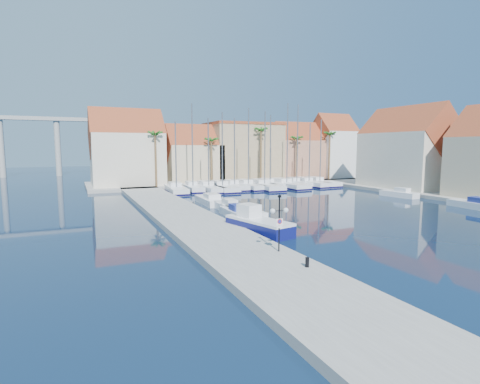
% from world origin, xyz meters
% --- Properties ---
extents(ground, '(260.00, 260.00, 0.00)m').
position_xyz_m(ground, '(0.00, 0.00, 0.00)').
color(ground, black).
rests_on(ground, ground).
extents(quay_west, '(6.00, 77.00, 0.50)m').
position_xyz_m(quay_west, '(-9.00, 13.50, 0.25)').
color(quay_west, gray).
rests_on(quay_west, ground).
extents(shore_north, '(54.00, 16.00, 0.50)m').
position_xyz_m(shore_north, '(10.00, 48.00, 0.25)').
color(shore_north, gray).
rests_on(shore_north, ground).
extents(shore_east, '(12.00, 60.00, 0.50)m').
position_xyz_m(shore_east, '(32.00, 15.00, 0.25)').
color(shore_east, gray).
rests_on(shore_east, ground).
extents(lamp_post, '(1.25, 0.42, 3.68)m').
position_xyz_m(lamp_post, '(-7.00, -1.22, 2.92)').
color(lamp_post, black).
rests_on(lamp_post, quay_west).
extents(bollard, '(0.22, 0.22, 0.56)m').
position_xyz_m(bollard, '(-7.14, -4.62, 0.78)').
color(bollard, black).
rests_on(bollard, quay_west).
extents(fishing_boat, '(3.68, 6.89, 2.29)m').
position_xyz_m(fishing_boat, '(-4.88, 6.06, 0.76)').
color(fishing_boat, '#0F135A').
rests_on(fishing_boat, ground).
extents(motorboat_west_0, '(1.70, 5.14, 1.40)m').
position_xyz_m(motorboat_west_0, '(-3.84, 8.45, 0.51)').
color(motorboat_west_0, white).
rests_on(motorboat_west_0, ground).
extents(motorboat_west_1, '(2.08, 5.61, 1.40)m').
position_xyz_m(motorboat_west_1, '(-3.78, 13.22, 0.51)').
color(motorboat_west_1, white).
rests_on(motorboat_west_1, ground).
extents(motorboat_west_2, '(1.84, 5.44, 1.40)m').
position_xyz_m(motorboat_west_2, '(-3.02, 16.96, 0.51)').
color(motorboat_west_2, white).
rests_on(motorboat_west_2, ground).
extents(motorboat_west_3, '(2.51, 7.06, 1.40)m').
position_xyz_m(motorboat_west_3, '(-3.12, 22.77, 0.51)').
color(motorboat_west_3, white).
rests_on(motorboat_west_3, ground).
extents(motorboat_east_0, '(2.35, 6.15, 1.40)m').
position_xyz_m(motorboat_east_0, '(23.99, 6.58, 0.51)').
color(motorboat_east_0, white).
rests_on(motorboat_east_0, ground).
extents(motorboat_east_1, '(2.47, 5.60, 1.40)m').
position_xyz_m(motorboat_east_1, '(24.01, 17.79, 0.51)').
color(motorboat_east_1, white).
rests_on(motorboat_east_1, ground).
extents(sailboat_0, '(3.27, 9.68, 11.08)m').
position_xyz_m(sailboat_0, '(-4.16, 36.02, 0.57)').
color(sailboat_0, white).
rests_on(sailboat_0, ground).
extents(sailboat_1, '(2.58, 8.28, 14.00)m').
position_xyz_m(sailboat_1, '(-1.27, 36.71, 0.65)').
color(sailboat_1, white).
rests_on(sailboat_1, ground).
extents(sailboat_2, '(2.90, 10.51, 11.77)m').
position_xyz_m(sailboat_2, '(1.13, 36.11, 0.57)').
color(sailboat_2, white).
rests_on(sailboat_2, ground).
extents(sailboat_3, '(3.25, 10.77, 12.70)m').
position_xyz_m(sailboat_3, '(3.37, 35.60, 0.58)').
color(sailboat_3, white).
rests_on(sailboat_3, ground).
extents(sailboat_4, '(2.49, 8.89, 11.97)m').
position_xyz_m(sailboat_4, '(5.93, 36.51, 0.60)').
color(sailboat_4, white).
rests_on(sailboat_4, ground).
extents(sailboat_5, '(2.93, 9.82, 13.64)m').
position_xyz_m(sailboat_5, '(8.34, 36.23, 0.60)').
color(sailboat_5, white).
rests_on(sailboat_5, ground).
extents(sailboat_6, '(4.00, 12.10, 13.10)m').
position_xyz_m(sailboat_6, '(10.97, 35.32, 0.57)').
color(sailboat_6, white).
rests_on(sailboat_6, ground).
extents(sailboat_7, '(2.28, 8.32, 12.72)m').
position_xyz_m(sailboat_7, '(12.90, 36.75, 0.62)').
color(sailboat_7, white).
rests_on(sailboat_7, ground).
extents(sailboat_8, '(3.50, 11.88, 14.66)m').
position_xyz_m(sailboat_8, '(15.47, 35.58, 0.58)').
color(sailboat_8, white).
rests_on(sailboat_8, ground).
extents(sailboat_9, '(2.26, 8.24, 14.70)m').
position_xyz_m(sailboat_9, '(18.31, 36.54, 0.67)').
color(sailboat_9, white).
rests_on(sailboat_9, ground).
extents(sailboat_10, '(3.62, 10.73, 11.44)m').
position_xyz_m(sailboat_10, '(20.45, 35.97, 0.56)').
color(sailboat_10, white).
rests_on(sailboat_10, ground).
extents(sailboat_11, '(3.39, 10.51, 12.14)m').
position_xyz_m(sailboat_11, '(22.86, 35.94, 0.57)').
color(sailboat_11, white).
rests_on(sailboat_11, ground).
extents(building_0, '(12.30, 9.00, 13.50)m').
position_xyz_m(building_0, '(-10.00, 47.00, 6.52)').
color(building_0, beige).
rests_on(building_0, shore_north).
extents(building_1, '(10.30, 8.00, 11.00)m').
position_xyz_m(building_1, '(2.00, 47.00, 5.30)').
color(building_1, beige).
rests_on(building_1, shore_north).
extents(building_2, '(14.20, 10.20, 11.50)m').
position_xyz_m(building_2, '(13.00, 48.00, 6.26)').
color(building_2, tan).
rests_on(building_2, shore_north).
extents(building_3, '(10.30, 8.00, 12.00)m').
position_xyz_m(building_3, '(25.00, 47.00, 5.86)').
color(building_3, '#B1765A').
rests_on(building_3, shore_north).
extents(building_4, '(8.30, 8.00, 14.00)m').
position_xyz_m(building_4, '(34.00, 46.00, 6.97)').
color(building_4, white).
rests_on(building_4, shore_north).
extents(building_6, '(9.00, 14.30, 13.50)m').
position_xyz_m(building_6, '(32.00, 24.00, 6.52)').
color(building_6, beige).
rests_on(building_6, shore_east).
extents(palm_0, '(2.60, 2.60, 10.15)m').
position_xyz_m(palm_0, '(-6.00, 42.00, 9.08)').
color(palm_0, brown).
rests_on(palm_0, shore_north).
extents(palm_1, '(2.60, 2.60, 9.15)m').
position_xyz_m(palm_1, '(4.00, 42.00, 8.14)').
color(palm_1, brown).
rests_on(palm_1, shore_north).
extents(palm_2, '(2.60, 2.60, 11.15)m').
position_xyz_m(palm_2, '(14.00, 42.00, 10.02)').
color(palm_2, brown).
rests_on(palm_2, shore_north).
extents(palm_3, '(2.60, 2.60, 9.65)m').
position_xyz_m(palm_3, '(22.00, 42.00, 8.61)').
color(palm_3, brown).
rests_on(palm_3, shore_north).
extents(palm_4, '(2.60, 2.60, 10.65)m').
position_xyz_m(palm_4, '(30.00, 42.00, 9.55)').
color(palm_4, brown).
rests_on(palm_4, shore_north).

